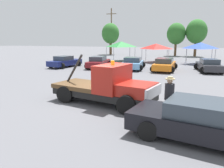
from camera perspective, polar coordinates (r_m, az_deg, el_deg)
ground_plane at (r=11.55m, az=-2.37°, el=-4.95°), size 160.00×160.00×0.00m
tow_truck at (r=11.15m, az=-0.99°, el=-0.80°), size 5.84×3.15×2.51m
foreground_car at (r=7.85m, az=24.00°, el=-9.12°), size 5.56×2.99×1.34m
person_near_truck at (r=9.30m, az=14.74°, el=-2.62°), size 0.40×0.40×1.81m
parked_car_navy at (r=26.78m, az=-12.24°, el=5.73°), size 2.86×4.74×1.34m
parked_car_maroon at (r=25.59m, az=-3.56°, el=5.70°), size 2.67×4.95×1.34m
parked_car_skyblue at (r=24.36m, az=5.46°, el=5.37°), size 2.76×4.57×1.34m
parked_car_orange at (r=23.78m, az=13.55°, el=4.95°), size 2.61×4.94×1.34m
parked_car_charcoal at (r=24.49m, az=23.97°, el=4.45°), size 2.77×4.74×1.34m
canopy_tent_green at (r=33.59m, az=2.43°, el=10.35°), size 3.61×3.61×2.95m
canopy_tent_red at (r=32.33m, az=11.44°, el=9.64°), size 3.49×3.49×2.66m
canopy_tent_blue at (r=31.41m, az=22.10°, el=9.30°), size 3.42×3.42×2.87m
tree_left at (r=45.31m, az=21.20°, el=12.64°), size 3.90×3.90×6.96m
tree_center at (r=47.58m, az=-0.40°, el=13.03°), size 3.69×3.69×6.60m
tree_right at (r=45.41m, az=16.43°, el=12.46°), size 3.58×3.58×6.39m
traffic_cone at (r=16.55m, az=2.41°, el=1.05°), size 0.40×0.40×0.55m
utility_pole at (r=48.77m, az=-0.17°, el=13.84°), size 2.20×0.24×9.75m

